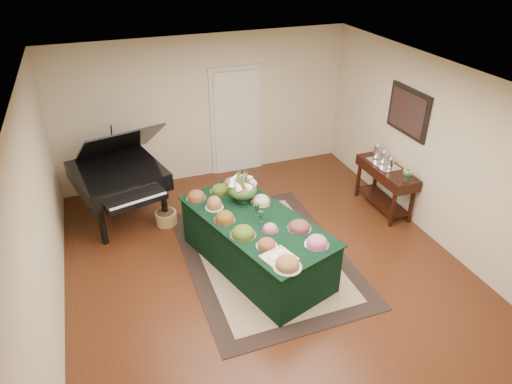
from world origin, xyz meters
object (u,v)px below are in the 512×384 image
object	(u,v)px
grand_piano	(119,175)
buffet_table	(256,243)
floral_centerpiece	(243,186)
mahogany_sideboard	(386,177)

from	to	relation	value
grand_piano	buffet_table	bearing A→B (deg)	-50.05
buffet_table	floral_centerpiece	world-z (taller)	floral_centerpiece
buffet_table	grand_piano	xyz separation A→B (m)	(-1.64, 1.96, 0.41)
buffet_table	floral_centerpiece	size ratio (longest dim) A/B	6.01
grand_piano	floral_centerpiece	bearing A→B (deg)	-41.43
buffet_table	mahogany_sideboard	bearing A→B (deg)	14.94
buffet_table	grand_piano	distance (m)	2.59
floral_centerpiece	mahogany_sideboard	distance (m)	2.66
mahogany_sideboard	buffet_table	bearing A→B (deg)	-165.06
floral_centerpiece	grand_piano	world-z (taller)	grand_piano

